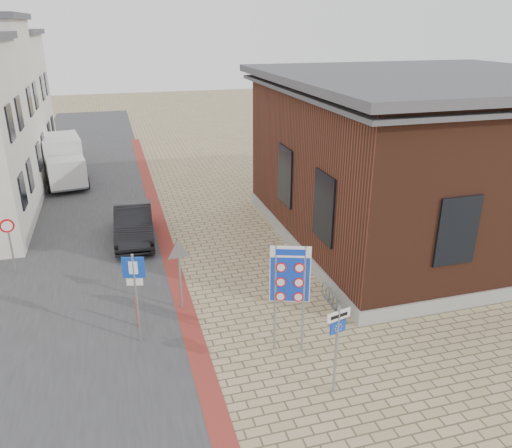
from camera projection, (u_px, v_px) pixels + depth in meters
ground at (277, 362)px, 13.62m from camera, size 120.00×120.00×0.00m
road_strip at (83, 204)px, 25.57m from camera, size 7.00×60.00×0.02m
curb_strip at (163, 233)px, 22.01m from camera, size 0.60×40.00×0.02m
brick_building at (429, 155)px, 20.87m from camera, size 13.00×13.00×6.80m
bike_rack at (333, 300)px, 16.16m from camera, size 0.08×1.80×0.60m
sedan at (134, 223)px, 21.13m from camera, size 1.75×4.51×1.46m
box_truck at (64, 160)px, 28.45m from camera, size 2.67×5.22×2.61m
border_sign at (290, 276)px, 13.33m from camera, size 1.05×0.40×3.20m
essen_sign at (337, 336)px, 11.92m from camera, size 0.66×0.20×2.50m
parking_sign at (135, 283)px, 13.77m from camera, size 0.61×0.20×2.81m
yield_sign at (179, 257)px, 15.51m from camera, size 0.86×0.15×2.42m
speed_sign at (9, 238)px, 17.94m from camera, size 0.50×0.15×2.16m
bollard at (138, 312)px, 15.02m from camera, size 0.10×0.10×1.05m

